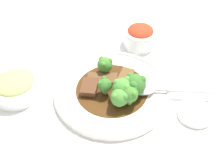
% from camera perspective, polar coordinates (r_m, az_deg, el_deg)
% --- Properties ---
extents(ground_plane, '(4.00, 4.00, 0.00)m').
position_cam_1_polar(ground_plane, '(0.77, -0.00, -1.77)').
color(ground_plane, white).
extents(main_plate, '(0.28, 0.28, 0.02)m').
position_cam_1_polar(main_plate, '(0.76, -0.00, -1.26)').
color(main_plate, white).
rests_on(main_plate, ground_plane).
extents(beef_strip_0, '(0.06, 0.06, 0.01)m').
position_cam_1_polar(beef_strip_0, '(0.75, -4.15, -0.54)').
color(beef_strip_0, '#56331E').
rests_on(beef_strip_0, main_plate).
extents(beef_strip_1, '(0.06, 0.07, 0.01)m').
position_cam_1_polar(beef_strip_1, '(0.77, 2.41, 1.00)').
color(beef_strip_1, brown).
rests_on(beef_strip_1, main_plate).
extents(beef_strip_2, '(0.08, 0.08, 0.01)m').
position_cam_1_polar(beef_strip_2, '(0.77, -1.73, 0.98)').
color(beef_strip_2, brown).
rests_on(beef_strip_2, main_plate).
extents(broccoli_floret_0, '(0.05, 0.05, 0.06)m').
position_cam_1_polar(broccoli_floret_0, '(0.72, 4.23, -0.05)').
color(broccoli_floret_0, '#7FA84C').
rests_on(broccoli_floret_0, main_plate).
extents(broccoli_floret_1, '(0.04, 0.04, 0.05)m').
position_cam_1_polar(broccoli_floret_1, '(0.70, 3.42, -1.79)').
color(broccoli_floret_1, '#8EB756').
rests_on(broccoli_floret_1, main_plate).
extents(broccoli_floret_2, '(0.03, 0.03, 0.04)m').
position_cam_1_polar(broccoli_floret_2, '(0.73, -1.49, -0.09)').
color(broccoli_floret_2, '#7FA84C').
rests_on(broccoli_floret_2, main_plate).
extents(broccoli_floret_3, '(0.04, 0.04, 0.04)m').
position_cam_1_polar(broccoli_floret_3, '(0.78, -1.31, 3.60)').
color(broccoli_floret_3, '#7FA84C').
rests_on(broccoli_floret_3, main_plate).
extents(broccoli_floret_4, '(0.05, 0.05, 0.05)m').
position_cam_1_polar(broccoli_floret_4, '(0.72, 2.09, -0.58)').
color(broccoli_floret_4, '#7FA84C').
rests_on(broccoli_floret_4, main_plate).
extents(broccoli_floret_5, '(0.04, 0.04, 0.05)m').
position_cam_1_polar(broccoli_floret_5, '(0.70, 1.37, -2.45)').
color(broccoli_floret_5, '#8EB756').
rests_on(broccoli_floret_5, main_plate).
extents(serving_spoon, '(0.16, 0.16, 0.01)m').
position_cam_1_polar(serving_spoon, '(0.75, 6.42, -0.80)').
color(serving_spoon, silver).
rests_on(serving_spoon, main_plate).
extents(side_bowl_kimchi, '(0.09, 0.09, 0.06)m').
position_cam_1_polar(side_bowl_kimchi, '(0.90, 5.17, 8.78)').
color(side_bowl_kimchi, white).
rests_on(side_bowl_kimchi, ground_plane).
extents(side_bowl_appetizer, '(0.12, 0.12, 0.05)m').
position_cam_1_polar(side_bowl_appetizer, '(0.79, -17.36, -0.37)').
color(side_bowl_appetizer, white).
rests_on(side_bowl_appetizer, ground_plane).
extents(sauce_dish, '(0.08, 0.08, 0.01)m').
position_cam_1_polar(sauce_dish, '(0.75, 15.01, -5.20)').
color(sauce_dish, white).
rests_on(sauce_dish, ground_plane).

